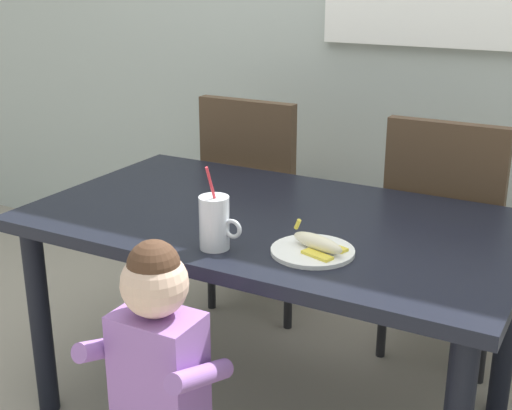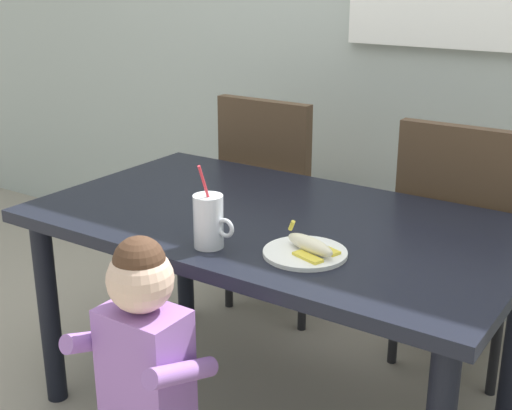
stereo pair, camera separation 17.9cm
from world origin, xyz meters
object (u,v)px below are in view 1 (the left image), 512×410
Objects in this scene: dining_chair_right at (447,227)px; snack_plate at (313,251)px; toddler_standing at (158,355)px; peeled_banana at (318,243)px; dining_chair_left at (260,193)px; dining_table at (274,243)px; milk_cup at (215,226)px.

dining_chair_right is 0.88m from snack_plate.
toddler_standing is 4.78× the size of peeled_banana.
toddler_standing is 0.50m from snack_plate.
toddler_standing is at bearing 106.96° from dining_chair_left.
dining_chair_left reaches higher than dining_table.
dining_table is at bearing 86.09° from milk_cup.
dining_chair_left is 1.11m from peeled_banana.
dining_chair_right is 1.29m from toddler_standing.
dining_table is 6.65× the size of snack_plate.
milk_cup reaches higher than toddler_standing.
dining_chair_right is 0.88m from peeled_banana.
dining_chair_right is at bearing 71.03° from toddler_standing.
snack_plate is at bearing -174.64° from peeled_banana.
milk_cup is 1.41× the size of peeled_banana.
snack_plate is (0.23, -0.22, 0.10)m from dining_table.
dining_table is at bearing 87.98° from toddler_standing.
milk_cup is (-0.42, -0.94, 0.24)m from dining_chair_right.
dining_chair_left is 1.09m from snack_plate.
peeled_banana is at bearing -41.03° from dining_table.
toddler_standing is (-0.42, -1.22, -0.02)m from dining_chair_right.
milk_cup is (0.38, -0.97, 0.24)m from dining_chair_left.
peeled_banana is (0.25, -0.21, 0.12)m from dining_table.
dining_chair_right is at bearing 79.68° from peeled_banana.
toddler_standing is 3.40× the size of milk_cup.
dining_chair_left is at bearing 106.96° from toddler_standing.
peeled_banana is at bearing 126.66° from dining_chair_left.
milk_cup is 0.28m from snack_plate.
dining_table is at bearing 138.97° from peeled_banana.
milk_cup is at bearing -158.96° from snack_plate.
snack_plate is (0.63, -0.87, 0.18)m from dining_chair_left.
dining_table is 1.59× the size of dining_chair_right.
dining_chair_left is 1.07m from milk_cup.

